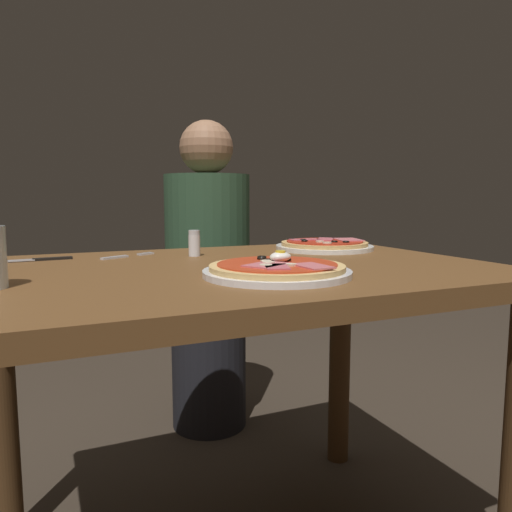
{
  "coord_description": "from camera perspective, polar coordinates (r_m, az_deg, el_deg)",
  "views": [
    {
      "loc": [
        -0.4,
        -1.01,
        0.9
      ],
      "look_at": [
        0.01,
        -0.08,
        0.78
      ],
      "focal_mm": 34.41,
      "sensor_mm": 36.0,
      "label": 1
    }
  ],
  "objects": [
    {
      "name": "pizza_across_left",
      "position": [
        1.43,
        7.97,
        1.24
      ],
      "size": [
        0.28,
        0.28,
        0.03
      ],
      "color": "white",
      "rests_on": "dining_table"
    },
    {
      "name": "knife",
      "position": [
        1.28,
        -24.27,
        -0.38
      ],
      "size": [
        0.2,
        0.03,
        0.01
      ],
      "color": "silver",
      "rests_on": "dining_table"
    },
    {
      "name": "pizza_foreground",
      "position": [
        0.95,
        2.47,
        -1.6
      ],
      "size": [
        0.29,
        0.29,
        0.05
      ],
      "color": "white",
      "rests_on": "dining_table"
    },
    {
      "name": "salt_shaker",
      "position": [
        1.27,
        -7.19,
        1.47
      ],
      "size": [
        0.03,
        0.03,
        0.07
      ],
      "color": "white",
      "rests_on": "dining_table"
    },
    {
      "name": "diner_person",
      "position": [
        1.9,
        -5.6,
        -3.36
      ],
      "size": [
        0.32,
        0.32,
        1.18
      ],
      "rotation": [
        0.0,
        0.0,
        3.14
      ],
      "color": "black",
      "rests_on": "ground"
    },
    {
      "name": "fork",
      "position": [
        1.28,
        -15.08,
        -0.03
      ],
      "size": [
        0.15,
        0.09,
        0.0
      ],
      "color": "silver",
      "rests_on": "dining_table"
    },
    {
      "name": "dining_table",
      "position": [
        1.12,
        -2.28,
        -7.37
      ],
      "size": [
        1.13,
        0.8,
        0.75
      ],
      "color": "brown",
      "rests_on": "ground"
    }
  ]
}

